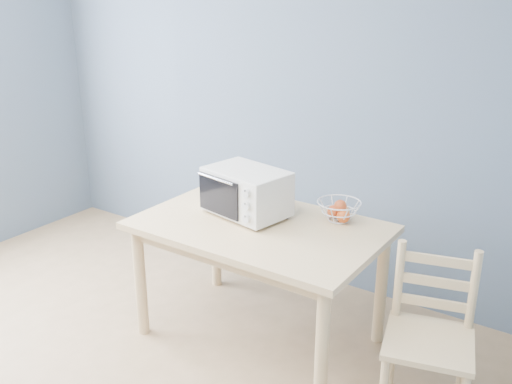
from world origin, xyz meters
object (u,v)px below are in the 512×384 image
Objects in this scene: toaster_oven at (244,191)px; fruit_basket at (340,210)px; dining_chair at (429,341)px; dining_table at (259,240)px.

toaster_oven reaches higher than fruit_basket.
toaster_oven is at bearing 156.60° from dining_chair.
toaster_oven is 1.94× the size of fruit_basket.
fruit_basket is (0.52, 0.23, -0.08)m from toaster_oven.
toaster_oven is at bearing -156.09° from fruit_basket.
toaster_oven is 0.57m from fruit_basket.
fruit_basket reaches higher than dining_chair.
dining_table is at bearing 159.40° from dining_chair.
dining_chair is at bearing -30.45° from fruit_basket.
dining_table is 5.10× the size of fruit_basket.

